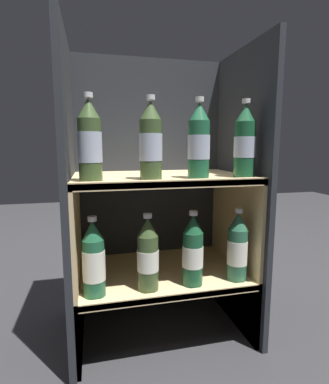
% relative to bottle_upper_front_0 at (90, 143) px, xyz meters
% --- Properties ---
extents(ground_plane, '(6.00, 6.00, 0.00)m').
position_rel_bottle_upper_front_0_xyz_m(ground_plane, '(0.24, -0.06, -0.70)').
color(ground_plane, '#2D2D30').
extents(fridge_back_wall, '(0.63, 0.02, 1.03)m').
position_rel_bottle_upper_front_0_xyz_m(fridge_back_wall, '(0.24, 0.35, -0.18)').
color(fridge_back_wall, '#23262B').
rests_on(fridge_back_wall, ground_plane).
extents(fridge_side_left, '(0.02, 0.44, 1.03)m').
position_rel_bottle_upper_front_0_xyz_m(fridge_side_left, '(-0.07, 0.14, -0.18)').
color(fridge_side_left, '#23262B').
rests_on(fridge_side_left, ground_plane).
extents(fridge_side_right, '(0.02, 0.44, 1.03)m').
position_rel_bottle_upper_front_0_xyz_m(fridge_side_right, '(0.54, 0.14, -0.18)').
color(fridge_side_right, '#23262B').
rests_on(fridge_side_right, ground_plane).
extents(shelf_lower, '(0.59, 0.40, 0.24)m').
position_rel_bottle_upper_front_0_xyz_m(shelf_lower, '(0.24, 0.13, -0.51)').
color(shelf_lower, '#DBBC84').
rests_on(shelf_lower, ground_plane).
extents(shelf_upper, '(0.59, 0.40, 0.59)m').
position_rel_bottle_upper_front_0_xyz_m(shelf_upper, '(0.24, 0.13, -0.28)').
color(shelf_upper, '#DBBC84').
rests_on(shelf_upper, ground_plane).
extents(bottle_upper_front_0, '(0.07, 0.07, 0.25)m').
position_rel_bottle_upper_front_0_xyz_m(bottle_upper_front_0, '(0.00, 0.00, 0.00)').
color(bottle_upper_front_0, '#384C28').
rests_on(bottle_upper_front_0, shelf_upper).
extents(bottle_upper_front_1, '(0.07, 0.07, 0.25)m').
position_rel_bottle_upper_front_0_xyz_m(bottle_upper_front_1, '(0.18, 0.00, 0.00)').
color(bottle_upper_front_1, '#384C28').
rests_on(bottle_upper_front_1, shelf_upper).
extents(bottle_upper_front_2, '(0.07, 0.07, 0.25)m').
position_rel_bottle_upper_front_0_xyz_m(bottle_upper_front_2, '(0.33, 0.00, 0.00)').
color(bottle_upper_front_2, '#1E5638').
rests_on(bottle_upper_front_2, shelf_upper).
extents(bottle_upper_front_3, '(0.07, 0.07, 0.25)m').
position_rel_bottle_upper_front_0_xyz_m(bottle_upper_front_3, '(0.48, -0.00, 0.00)').
color(bottle_upper_front_3, '#194C2D').
rests_on(bottle_upper_front_3, shelf_upper).
extents(bottle_lower_front_0, '(0.07, 0.07, 0.25)m').
position_rel_bottle_upper_front_0_xyz_m(bottle_lower_front_0, '(-0.00, -0.00, -0.35)').
color(bottle_lower_front_0, '#1E5638').
rests_on(bottle_lower_front_0, shelf_lower).
extents(bottle_lower_front_1, '(0.07, 0.07, 0.25)m').
position_rel_bottle_upper_front_0_xyz_m(bottle_lower_front_1, '(0.16, 0.00, -0.35)').
color(bottle_lower_front_1, '#384C28').
rests_on(bottle_lower_front_1, shelf_lower).
extents(bottle_lower_front_2, '(0.07, 0.07, 0.25)m').
position_rel_bottle_upper_front_0_xyz_m(bottle_lower_front_2, '(0.31, -0.00, -0.35)').
color(bottle_lower_front_2, '#194C2D').
rests_on(bottle_lower_front_2, shelf_lower).
extents(bottle_lower_front_3, '(0.07, 0.07, 0.25)m').
position_rel_bottle_upper_front_0_xyz_m(bottle_lower_front_3, '(0.47, -0.00, -0.35)').
color(bottle_lower_front_3, '#285B42').
rests_on(bottle_lower_front_3, shelf_lower).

